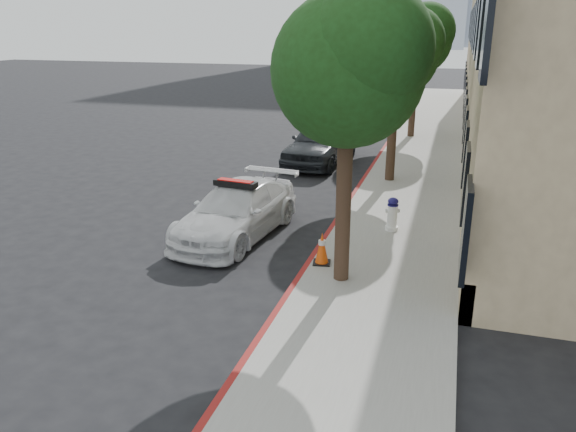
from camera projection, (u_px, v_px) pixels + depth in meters
The scene contains 12 objects.
ground at pixel (243, 236), 14.04m from camera, with size 120.00×120.00×0.00m, color black.
sidewalk at pixel (419, 157), 22.10m from camera, with size 3.20×50.00×0.15m, color gray.
curb_strip at pixel (380, 155), 22.52m from camera, with size 0.12×50.00×0.15m, color maroon.
building at pixel (573, 25), 23.52m from camera, with size 8.00×36.00×10.00m, color tan.
tree_near at pixel (349, 69), 10.03m from camera, with size 2.92×2.82×5.62m.
tree_mid at pixel (398, 54), 17.32m from camera, with size 2.77×2.64×5.43m.
tree_far at pixel (418, 40), 24.50m from camera, with size 3.10×3.00×5.81m.
police_car at pixel (236, 211), 13.89m from camera, with size 2.32×4.64×1.44m.
parked_car_mid at pixel (321, 143), 21.17m from camera, with size 1.89×4.71×1.60m, color #212429.
parked_car_far at pixel (366, 105), 31.28m from camera, with size 1.59×4.56×1.50m, color black.
fire_hydrant at pixel (392, 214), 13.92m from camera, with size 0.36×0.32×0.84m.
traffic_cone at pixel (322, 248), 11.98m from camera, with size 0.43×0.43×0.71m.
Camera 1 is at (4.84, -12.24, 5.03)m, focal length 35.00 mm.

